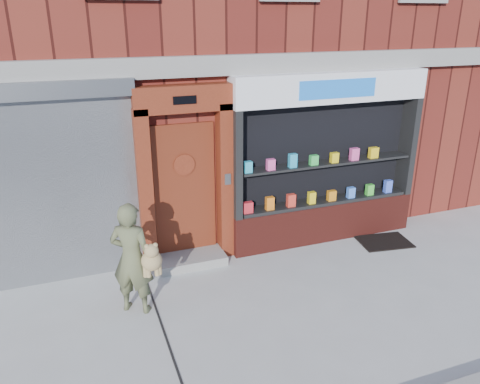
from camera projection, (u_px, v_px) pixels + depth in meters
ground at (275, 311)px, 6.51m from camera, size 80.00×80.00×0.00m
building at (168, 8)px, 10.34m from camera, size 12.00×8.16×8.00m
shutter_bay at (29, 177)px, 6.61m from camera, size 3.10×0.30×3.04m
red_door_bay at (186, 178)px, 7.38m from camera, size 1.52×0.58×2.90m
pharmacy_bay at (326, 167)px, 8.18m from camera, size 3.50×0.41×3.00m
woman at (133, 259)px, 6.26m from camera, size 0.73×0.63×1.60m
doormat at (384, 242)px, 8.47m from camera, size 0.99×0.76×0.02m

